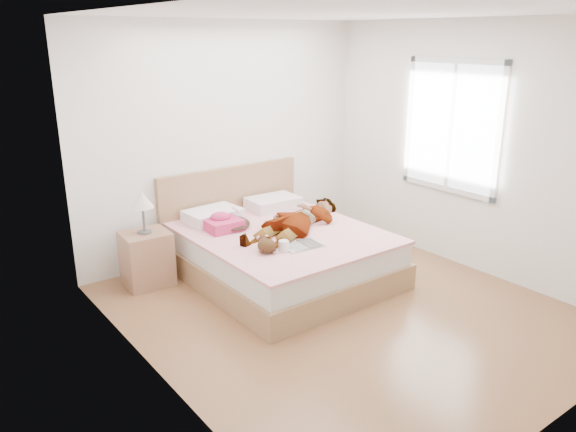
# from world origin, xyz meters

# --- Properties ---
(ground) EXTENTS (4.00, 4.00, 0.00)m
(ground) POSITION_xyz_m (0.00, 0.00, 0.00)
(ground) COLOR #53331A
(ground) RESTS_ON ground
(woman) EXTENTS (1.69, 1.15, 0.22)m
(woman) POSITION_xyz_m (0.21, 0.97, 0.62)
(woman) COLOR white
(woman) RESTS_ON bed
(hair) EXTENTS (0.49, 0.58, 0.08)m
(hair) POSITION_xyz_m (-0.36, 1.42, 0.55)
(hair) COLOR black
(hair) RESTS_ON bed
(phone) EXTENTS (0.08, 0.10, 0.05)m
(phone) POSITION_xyz_m (-0.29, 1.37, 0.69)
(phone) COLOR silver
(phone) RESTS_ON bed
(room_shell) EXTENTS (4.00, 4.00, 4.00)m
(room_shell) POSITION_xyz_m (1.77, 0.30, 1.50)
(room_shell) COLOR white
(room_shell) RESTS_ON ground
(bed) EXTENTS (1.80, 2.08, 1.00)m
(bed) POSITION_xyz_m (0.00, 1.04, 0.28)
(bed) COLOR brown
(bed) RESTS_ON ground
(towel) EXTENTS (0.36, 0.31, 0.19)m
(towel) POSITION_xyz_m (-0.47, 1.35, 0.59)
(towel) COLOR #D33961
(towel) RESTS_ON bed
(magazine) EXTENTS (0.40, 0.29, 0.02)m
(magazine) POSITION_xyz_m (-0.10, 0.48, 0.52)
(magazine) COLOR white
(magazine) RESTS_ON bed
(coffee_mug) EXTENTS (0.14, 0.11, 0.10)m
(coffee_mug) POSITION_xyz_m (-0.32, 0.49, 0.56)
(coffee_mug) COLOR silver
(coffee_mug) RESTS_ON bed
(plush_toy) EXTENTS (0.22, 0.28, 0.14)m
(plush_toy) POSITION_xyz_m (-0.46, 0.58, 0.58)
(plush_toy) COLOR black
(plush_toy) RESTS_ON bed
(nightstand) EXTENTS (0.48, 0.43, 0.98)m
(nightstand) POSITION_xyz_m (-1.20, 1.63, 0.32)
(nightstand) COLOR brown
(nightstand) RESTS_ON ground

